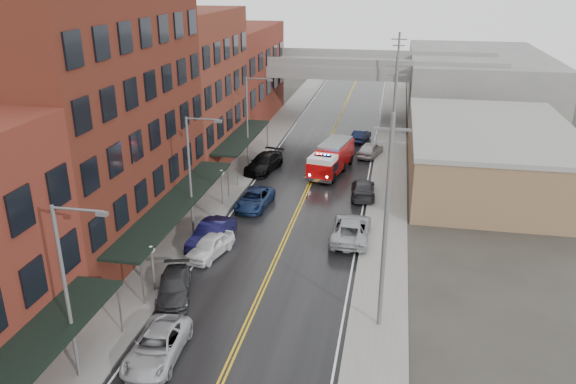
{
  "coord_description": "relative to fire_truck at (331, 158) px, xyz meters",
  "views": [
    {
      "loc": [
        7.25,
        -11.66,
        18.2
      ],
      "look_at": [
        -0.14,
        26.49,
        3.0
      ],
      "focal_mm": 35.0,
      "sensor_mm": 36.0,
      "label": 1
    }
  ],
  "objects": [
    {
      "name": "globe_lamp_2",
      "position": [
        -7.91,
        -9.94,
        0.78
      ],
      "size": [
        0.44,
        0.44,
        3.12
      ],
      "color": "#59595B",
      "rests_on": "ground"
    },
    {
      "name": "parked_car_right_2",
      "position": [
        3.49,
        5.97,
        -0.76
      ],
      "size": [
        2.94,
        4.86,
        1.55
      ],
      "primitive_type": "imported",
      "rotation": [
        0.0,
        0.0,
        2.88
      ],
      "color": "#BABABA",
      "rests_on": "ground"
    },
    {
      "name": "sidewalk_left",
      "position": [
        -8.81,
        -9.94,
        -1.46
      ],
      "size": [
        3.0,
        160.0,
        0.15
      ],
      "primitive_type": "cube",
      "color": "slate",
      "rests_on": "ground"
    },
    {
      "name": "parked_car_left_7",
      "position": [
        -6.51,
        -0.74,
        -0.7
      ],
      "size": [
        3.36,
        6.08,
        1.67
      ],
      "primitive_type": "imported",
      "rotation": [
        0.0,
        0.0,
        -0.19
      ],
      "color": "black",
      "rests_on": "ground"
    },
    {
      "name": "street_lamp_1",
      "position": [
        -8.06,
        -15.94,
        3.65
      ],
      "size": [
        2.64,
        0.22,
        9.0
      ],
      "color": "#59595B",
      "rests_on": "ground"
    },
    {
      "name": "tan_building",
      "position": [
        14.49,
        0.06,
        0.97
      ],
      "size": [
        14.0,
        22.0,
        5.0
      ],
      "primitive_type": "cube",
      "color": "#8C694B",
      "rests_on": "ground"
    },
    {
      "name": "brick_building_b",
      "position": [
        -14.81,
        -16.94,
        7.47
      ],
      "size": [
        9.0,
        20.0,
        18.0
      ],
      "primitive_type": "cube",
      "color": "#4C1B14",
      "rests_on": "ground"
    },
    {
      "name": "brick_building_far",
      "position": [
        -14.81,
        18.06,
        4.47
      ],
      "size": [
        9.0,
        20.0,
        12.0
      ],
      "primitive_type": "cube",
      "color": "maroon",
      "rests_on": "ground"
    },
    {
      "name": "parked_car_left_3",
      "position": [
        -6.51,
        -24.24,
        -0.85
      ],
      "size": [
        3.15,
        5.03,
        1.36
      ],
      "primitive_type": "imported",
      "rotation": [
        0.0,
        0.0,
        0.29
      ],
      "color": "#29292B",
      "rests_on": "ground"
    },
    {
      "name": "parked_car_right_0",
      "position": [
        3.2,
        -14.37,
        -0.72
      ],
      "size": [
        2.74,
        5.9,
        1.64
      ],
      "primitive_type": "imported",
      "rotation": [
        0.0,
        0.0,
        3.14
      ],
      "color": "#9C9FA3",
      "rests_on": "ground"
    },
    {
      "name": "awning_2",
      "position": [
        -9.0,
        0.56,
        1.45
      ],
      "size": [
        2.6,
        13.0,
        3.09
      ],
      "color": "black",
      "rests_on": "ground"
    },
    {
      "name": "road",
      "position": [
        -1.51,
        -9.94,
        -1.52
      ],
      "size": [
        11.0,
        160.0,
        0.02
      ],
      "primitive_type": "cube",
      "color": "black",
      "rests_on": "ground"
    },
    {
      "name": "right_far_block",
      "position": [
        16.49,
        30.06,
        2.47
      ],
      "size": [
        18.0,
        30.0,
        8.0
      ],
      "primitive_type": "cube",
      "color": "slate",
      "rests_on": "ground"
    },
    {
      "name": "globe_lamp_1",
      "position": [
        -7.91,
        -23.94,
        0.78
      ],
      "size": [
        0.44,
        0.44,
        3.12
      ],
      "color": "#59595B",
      "rests_on": "ground"
    },
    {
      "name": "utility_pole_2",
      "position": [
        5.69,
        15.06,
        4.77
      ],
      "size": [
        1.8,
        0.24,
        12.0
      ],
      "color": "#59595B",
      "rests_on": "ground"
    },
    {
      "name": "parked_car_left_2",
      "position": [
        -5.18,
        -29.87,
        -0.82
      ],
      "size": [
        2.61,
        5.24,
        1.43
      ],
      "primitive_type": "imported",
      "rotation": [
        0.0,
        0.0,
        0.05
      ],
      "color": "#ABB0B4",
      "rests_on": "ground"
    },
    {
      "name": "street_lamp_2",
      "position": [
        -8.06,
        0.06,
        3.65
      ],
      "size": [
        2.64,
        0.22,
        9.0
      ],
      "color": "#59595B",
      "rests_on": "ground"
    },
    {
      "name": "parked_car_right_3",
      "position": [
        2.09,
        11.51,
        -0.85
      ],
      "size": [
        2.25,
        4.35,
        1.37
      ],
      "primitive_type": "imported",
      "rotation": [
        0.0,
        0.0,
        2.94
      ],
      "color": "black",
      "rests_on": "ground"
    },
    {
      "name": "sidewalk_right",
      "position": [
        5.79,
        -9.94,
        -1.46
      ],
      "size": [
        3.0,
        160.0,
        0.15
      ],
      "primitive_type": "cube",
      "color": "slate",
      "rests_on": "ground"
    },
    {
      "name": "curb_left",
      "position": [
        -7.16,
        -9.94,
        -1.46
      ],
      "size": [
        0.3,
        160.0,
        0.15
      ],
      "primitive_type": "cube",
      "color": "gray",
      "rests_on": "ground"
    },
    {
      "name": "parked_car_left_4",
      "position": [
        -6.07,
        -18.74,
        -0.79
      ],
      "size": [
        2.79,
        4.66,
        1.48
      ],
      "primitive_type": "imported",
      "rotation": [
        0.0,
        0.0,
        -0.25
      ],
      "color": "white",
      "rests_on": "ground"
    },
    {
      "name": "parked_car_left_6",
      "position": [
        -5.18,
        -9.79,
        -0.83
      ],
      "size": [
        2.73,
        5.27,
        1.42
      ],
      "primitive_type": "imported",
      "rotation": [
        0.0,
        0.0,
        -0.08
      ],
      "color": "#14254C",
      "rests_on": "ground"
    },
    {
      "name": "parked_car_left_5",
      "position": [
        -6.51,
        -17.14,
        -0.7
      ],
      "size": [
        2.5,
        5.26,
        1.66
      ],
      "primitive_type": "imported",
      "rotation": [
        0.0,
        0.0,
        -0.15
      ],
      "color": "#0F0E34",
      "rests_on": "ground"
    },
    {
      "name": "street_lamp_0",
      "position": [
        -8.06,
        -31.94,
        3.65
      ],
      "size": [
        2.64,
        0.22,
        9.0
      ],
      "color": "#59595B",
      "rests_on": "ground"
    },
    {
      "name": "overpass",
      "position": [
        -1.51,
        22.06,
        4.45
      ],
      "size": [
        40.0,
        10.0,
        7.5
      ],
      "color": "slate",
      "rests_on": "ground"
    },
    {
      "name": "curb_right",
      "position": [
        4.14,
        -9.94,
        -1.46
      ],
      "size": [
        0.3,
        160.0,
        0.15
      ],
      "primitive_type": "cube",
      "color": "gray",
      "rests_on": "ground"
    },
    {
      "name": "utility_pole_0",
      "position": [
        5.69,
        -24.94,
        4.77
      ],
      "size": [
        1.8,
        0.24,
        12.0
      ],
      "color": "#59595B",
      "rests_on": "ground"
    },
    {
      "name": "awning_1",
      "position": [
        -9.0,
        -16.94,
        1.46
      ],
      "size": [
        2.6,
        18.0,
        3.09
      ],
      "color": "black",
      "rests_on": "ground"
    },
    {
      "name": "utility_pole_1",
      "position": [
        5.69,
        -4.94,
        4.77
      ],
      "size": [
        1.8,
        0.24,
        12.0
      ],
      "color": "#59595B",
      "rests_on": "ground"
    },
    {
      "name": "brick_building_c",
      "position": [
        -14.81,
        0.56,
        5.97
      ],
      "size": [
        9.0,
        15.0,
        15.0
      ],
      "primitive_type": "cube",
      "color": "maroon",
      "rests_on": "ground"
    },
    {
      "name": "fire_truck",
      "position": [
        0.0,
        0.0,
        0.0
      ],
      "size": [
        4.22,
        8.08,
        2.83
      ],
      "rotation": [
        0.0,
        0.0,
        -0.19
      ],
      "color": "#B80809",
      "rests_on": "ground"
    },
    {
      "name": "awning_0",
      "position": [
        -9.0,
        -35.94,
        1.45
      ],
      "size": [
        2.6,
        16.0,
        3.09
      ],
      "color": "black",
      "rests_on": "ground"
    },
    {
      "name": "parked_car_right_1",
      "position": [
        3.49,
        -5.74,
        -0.81
      ],
      "size": [
        2.37,
        5.15,
        1.46
      ],
      "primitive_type": "imported",
      "rotation": [
        0.0,
        0.0,
        3.21
      ],
      "color": "#29292B",
      "rests_on": "ground"
    }
  ]
}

